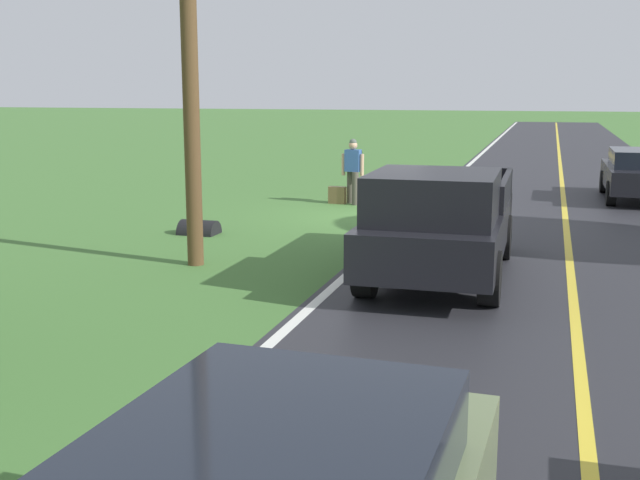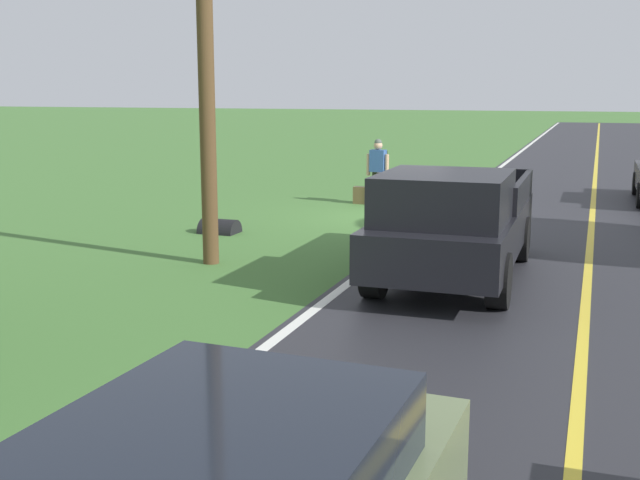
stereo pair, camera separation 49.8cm
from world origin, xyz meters
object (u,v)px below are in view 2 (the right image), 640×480
object	(u,v)px
hitchhiker_walking	(378,168)
suitcase_carried	(362,195)
pickup_truck_passing	(453,221)
utility_pole_roadside	(205,14)

from	to	relation	value
hitchhiker_walking	suitcase_carried	distance (m)	0.86
hitchhiker_walking	pickup_truck_passing	bearing A→B (deg)	113.20
pickup_truck_passing	hitchhiker_walking	bearing A→B (deg)	-66.80
pickup_truck_passing	utility_pole_roadside	size ratio (longest dim) A/B	0.63
suitcase_carried	utility_pole_roadside	size ratio (longest dim) A/B	0.05
hitchhiker_walking	utility_pole_roadside	world-z (taller)	utility_pole_roadside
hitchhiker_walking	utility_pole_roadside	xyz separation A→B (m)	(0.86, 8.03, 3.29)
suitcase_carried	pickup_truck_passing	world-z (taller)	pickup_truck_passing
utility_pole_roadside	pickup_truck_passing	bearing A→B (deg)	-178.23
pickup_truck_passing	suitcase_carried	bearing A→B (deg)	-64.11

